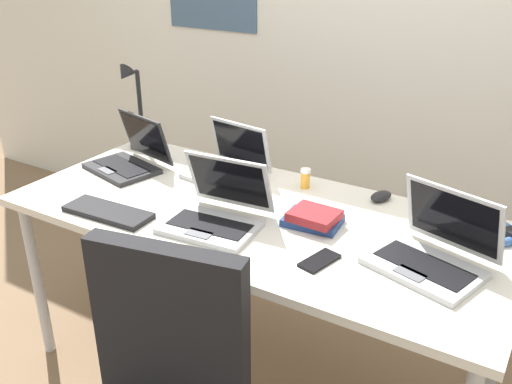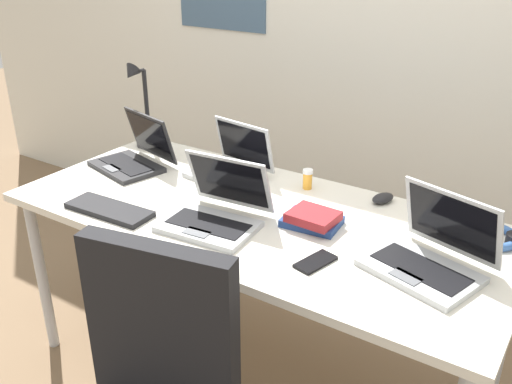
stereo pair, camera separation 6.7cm
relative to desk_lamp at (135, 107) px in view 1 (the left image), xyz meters
The scene contains 14 objects.
ground_plane 1.26m from the desk_lamp, 19.03° to the right, with size 12.00×12.00×0.00m, color #7A6047.
wall_back 1.20m from the desk_lamp, 45.90° to the left, with size 6.00×0.13×2.60m.
desk 0.88m from the desk_lamp, 19.03° to the right, with size 1.80×0.80×0.74m.
desk_lamp is the anchor object (origin of this frame).
laptop_front_right 0.56m from the desk_lamp, ahead, with size 0.32×0.29×0.22m.
laptop_far_corner 0.28m from the desk_lamp, 57.09° to the right, with size 0.35×0.33×0.22m.
laptop_center 1.47m from the desk_lamp, 12.12° to the right, with size 0.38×0.36×0.23m.
laptop_front_left 0.86m from the desk_lamp, 30.16° to the right, with size 0.34×0.32×0.22m.
external_keyboard 0.69m from the desk_lamp, 57.30° to the right, with size 0.33×0.12×0.02m, color black.
computer_mouse 1.16m from the desk_lamp, ahead, with size 0.06×0.10×0.03m, color black.
cell_phone 1.24m from the desk_lamp, 22.13° to the right, with size 0.06×0.14×0.01m, color black.
headphones 1.56m from the desk_lamp, ahead, with size 0.21×0.18×0.04m.
pill_bottle 0.87m from the desk_lamp, ahead, with size 0.04×0.04×0.08m.
book_stack 1.06m from the desk_lamp, 14.22° to the right, with size 0.20×0.16×0.06m.
Camera 1 is at (0.92, -1.53, 1.65)m, focal length 39.44 mm.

